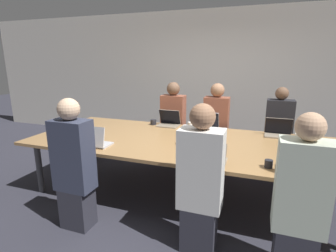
% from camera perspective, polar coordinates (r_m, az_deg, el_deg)
% --- Properties ---
extents(ground_plane, '(24.00, 24.00, 0.00)m').
position_cam_1_polar(ground_plane, '(3.77, 3.81, -14.17)').
color(ground_plane, '#2D2D38').
extents(curtain_wall, '(12.00, 0.06, 2.80)m').
position_cam_1_polar(curtain_wall, '(5.72, 10.87, 10.03)').
color(curtain_wall, beige).
rests_on(curtain_wall, ground_plane).
extents(conference_table, '(4.18, 1.65, 0.75)m').
position_cam_1_polar(conference_table, '(3.49, 4.00, -3.86)').
color(conference_table, '#9E7547').
rests_on(conference_table, ground_plane).
extents(laptop_far_center, '(0.35, 0.27, 0.27)m').
position_cam_1_polar(laptop_far_center, '(4.05, 8.41, 0.32)').
color(laptop_far_center, silver).
rests_on(laptop_far_center, conference_table).
extents(person_far_center, '(0.40, 0.24, 1.43)m').
position_cam_1_polar(person_far_center, '(4.45, 10.36, -0.26)').
color(person_far_center, '#2D2D38').
rests_on(person_far_center, ground_plane).
extents(cup_far_center, '(0.08, 0.08, 0.10)m').
position_cam_1_polar(cup_far_center, '(4.07, 4.87, 0.15)').
color(cup_far_center, white).
rests_on(cup_far_center, conference_table).
extents(laptop_near_left, '(0.32, 0.26, 0.26)m').
position_cam_1_polar(laptop_near_left, '(3.34, -15.50, -3.06)').
color(laptop_near_left, '#B7B7BC').
rests_on(laptop_near_left, conference_table).
extents(person_near_left, '(0.40, 0.24, 1.43)m').
position_cam_1_polar(person_near_left, '(2.96, -19.78, -8.39)').
color(person_near_left, '#2D2D38').
rests_on(person_near_left, ground_plane).
extents(laptop_near_midright, '(0.33, 0.22, 0.22)m').
position_cam_1_polar(laptop_near_midright, '(2.77, 9.27, -6.53)').
color(laptop_near_midright, gray).
rests_on(laptop_near_midright, conference_table).
extents(person_near_midright, '(0.40, 0.24, 1.43)m').
position_cam_1_polar(person_near_midright, '(2.47, 7.05, -12.05)').
color(person_near_midright, '#2D2D38').
rests_on(person_near_midright, ground_plane).
extents(cup_near_midright, '(0.08, 0.08, 0.08)m').
position_cam_1_polar(cup_near_midright, '(2.87, 4.31, -6.13)').
color(cup_near_midright, '#232328').
rests_on(cup_near_midright, conference_table).
extents(laptop_far_right, '(0.36, 0.25, 0.25)m').
position_cam_1_polar(laptop_far_right, '(3.97, 22.85, -1.00)').
color(laptop_far_right, gray).
rests_on(laptop_far_right, conference_table).
extents(person_far_right, '(0.40, 0.24, 1.40)m').
position_cam_1_polar(person_far_right, '(4.43, 22.78, -1.50)').
color(person_far_right, '#2D2D38').
rests_on(person_far_right, ground_plane).
extents(cup_far_right, '(0.08, 0.08, 0.08)m').
position_cam_1_polar(cup_far_right, '(3.93, 26.43, -2.05)').
color(cup_far_right, white).
rests_on(cup_far_right, conference_table).
extents(laptop_far_midleft, '(0.34, 0.27, 0.26)m').
position_cam_1_polar(laptop_far_midleft, '(4.23, 0.21, 1.04)').
color(laptop_far_midleft, gray).
rests_on(laptop_far_midleft, conference_table).
extents(person_far_midleft, '(0.40, 0.24, 1.43)m').
position_cam_1_polar(person_far_midleft, '(4.59, 1.13, 0.41)').
color(person_far_midleft, '#2D2D38').
rests_on(person_far_midleft, ground_plane).
extents(cup_far_midleft, '(0.10, 0.10, 0.09)m').
position_cam_1_polar(cup_far_midleft, '(4.31, -3.20, 0.85)').
color(cup_far_midleft, '#232328').
rests_on(cup_far_midleft, conference_table).
extents(laptop_near_right, '(0.33, 0.24, 0.24)m').
position_cam_1_polar(laptop_near_right, '(2.76, 26.07, -7.82)').
color(laptop_near_right, gray).
rests_on(laptop_near_right, conference_table).
extents(person_near_right, '(0.40, 0.24, 1.42)m').
position_cam_1_polar(person_near_right, '(2.41, 26.82, -14.59)').
color(person_near_right, '#2D2D38').
rests_on(person_near_right, ground_plane).
extents(cup_near_right, '(0.08, 0.08, 0.08)m').
position_cam_1_polar(cup_near_right, '(2.80, 21.06, -7.69)').
color(cup_near_right, '#232328').
rests_on(cup_near_right, conference_table).
extents(bottle_near_right, '(0.07, 0.07, 0.24)m').
position_cam_1_polar(bottle_near_right, '(2.96, 31.28, -6.30)').
color(bottle_near_right, black).
rests_on(bottle_near_right, conference_table).
extents(stapler, '(0.05, 0.15, 0.05)m').
position_cam_1_polar(stapler, '(3.37, 2.61, -3.28)').
color(stapler, black).
rests_on(stapler, conference_table).
extents(notebook, '(0.21, 0.18, 0.02)m').
position_cam_1_polar(notebook, '(3.33, 10.10, -3.99)').
color(notebook, '#2D4C8C').
rests_on(notebook, conference_table).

